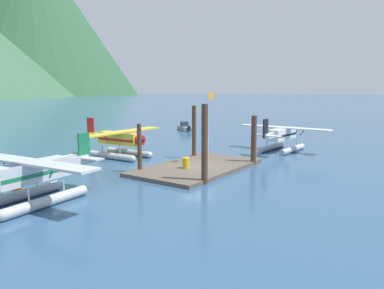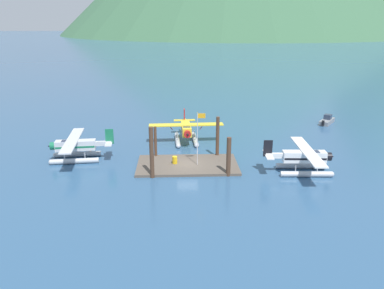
# 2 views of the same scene
# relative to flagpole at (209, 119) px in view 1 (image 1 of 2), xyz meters

# --- Properties ---
(ground_plane) EXTENTS (1200.00, 1200.00, 0.00)m
(ground_plane) POSITION_rel_flagpole_xyz_m (-1.27, 0.33, -4.24)
(ground_plane) COLOR #2D5175
(dock_platform) EXTENTS (11.89, 6.66, 0.30)m
(dock_platform) POSITION_rel_flagpole_xyz_m (-1.27, 0.33, -4.09)
(dock_platform) COLOR brown
(dock_platform) RESTS_ON ground
(piling_near_left) EXTENTS (0.47, 0.47, 5.78)m
(piling_near_left) POSITION_rel_flagpole_xyz_m (-5.24, -2.95, -1.35)
(piling_near_left) COLOR #4C3323
(piling_near_left) RESTS_ON ground
(piling_near_right) EXTENTS (0.50, 0.50, 4.47)m
(piling_near_right) POSITION_rel_flagpole_xyz_m (3.17, -2.83, -2.01)
(piling_near_right) COLOR #4C3323
(piling_near_right) RESTS_ON ground
(piling_far_left) EXTENTS (0.36, 0.36, 4.04)m
(piling_far_left) POSITION_rel_flagpole_xyz_m (-5.18, 3.42, -2.22)
(piling_far_left) COLOR #4C3323
(piling_far_left) RESTS_ON ground
(piling_far_right) EXTENTS (0.42, 0.42, 5.25)m
(piling_far_right) POSITION_rel_flagpole_xyz_m (2.59, 3.34, -1.62)
(piling_far_right) COLOR #4C3323
(piling_far_right) RESTS_ON ground
(flagpole) EXTENTS (0.95, 0.10, 6.37)m
(flagpole) POSITION_rel_flagpole_xyz_m (0.00, 0.00, 0.00)
(flagpole) COLOR silver
(flagpole) RESTS_ON dock_platform
(fuel_drum) EXTENTS (0.62, 0.62, 0.88)m
(fuel_drum) POSITION_rel_flagpole_xyz_m (-2.78, 0.49, -3.50)
(fuel_drum) COLOR gold
(fuel_drum) RESTS_ON dock_platform
(mooring_buoy) EXTENTS (0.61, 0.61, 0.61)m
(mooring_buoy) POSITION_rel_flagpole_xyz_m (-13.99, 6.34, -3.94)
(mooring_buoy) COLOR orange
(mooring_buoy) RESTS_ON ground
(mountain_ridge_centre_peak) EXTENTS (281.37, 281.37, 212.81)m
(mountain_ridge_centre_peak) POSITION_rel_flagpole_xyz_m (280.18, 463.57, 102.17)
(mountain_ridge_centre_peak) COLOR #2D5638
(mountain_ridge_centre_peak) RESTS_ON ground
(seaplane_silver_port_fwd) EXTENTS (7.97, 10.48, 3.84)m
(seaplane_silver_port_fwd) POSITION_rel_flagpole_xyz_m (-14.98, 2.97, -2.66)
(seaplane_silver_port_fwd) COLOR #B7BABF
(seaplane_silver_port_fwd) RESTS_ON ground
(seaplane_yellow_bow_centre) EXTENTS (10.45, 7.98, 3.84)m
(seaplane_yellow_bow_centre) POSITION_rel_flagpole_xyz_m (-1.18, 9.84, -2.66)
(seaplane_yellow_bow_centre) COLOR #B7BABF
(seaplane_yellow_bow_centre) RESTS_ON ground
(seaplane_white_stbd_aft) EXTENTS (7.98, 10.46, 3.84)m
(seaplane_white_stbd_aft) POSITION_rel_flagpole_xyz_m (11.86, -2.22, -2.66)
(seaplane_white_stbd_aft) COLOR #B7BABF
(seaplane_white_stbd_aft) RESTS_ON ground
(boat_grey_open_east) EXTENTS (3.71, 4.26, 1.50)m
(boat_grey_open_east) POSITION_rel_flagpole_xyz_m (22.80, 19.14, -3.75)
(boat_grey_open_east) COLOR gray
(boat_grey_open_east) RESTS_ON ground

